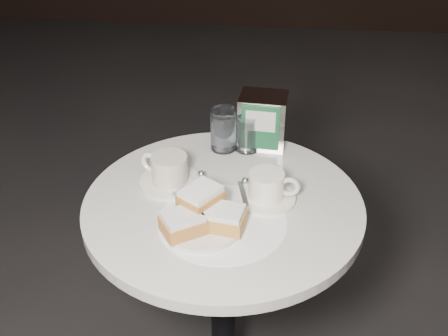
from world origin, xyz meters
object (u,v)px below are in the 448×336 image
Objects in this scene: cafe_table at (223,260)px; water_glass_left at (224,130)px; beignet_plate at (202,217)px; coffee_cup_right at (267,189)px; napkin_dispenser at (263,120)px; water_glass_right at (247,133)px; coffee_cup_left at (169,172)px.

cafe_table is 0.36m from water_glass_left.
cafe_table is 0.26m from beignet_plate.
coffee_cup_right is 1.04× the size of napkin_dispenser.
cafe_table is 0.41m from napkin_dispenser.
water_glass_right is at bearing 77.95° from beignet_plate.
water_glass_left is (0.12, 0.19, 0.02)m from coffee_cup_left.
water_glass_right is (-0.06, 0.24, 0.02)m from coffee_cup_right.
water_glass_left is at bearing 95.49° from cafe_table.
beignet_plate is 0.38m from water_glass_right.
water_glass_left is (0.01, 0.37, 0.03)m from beignet_plate.
water_glass_right is (0.08, 0.37, 0.02)m from beignet_plate.
water_glass_left reaches higher than coffee_cup_right.
water_glass_right is (0.19, 0.20, 0.02)m from coffee_cup_left.
water_glass_left is at bearing -178.63° from water_glass_right.
beignet_plate is at bearing -102.05° from water_glass_right.
coffee_cup_right is at bearing 41.97° from beignet_plate.
beignet_plate is 0.19m from coffee_cup_right.
beignet_plate is at bearing -101.69° from napkin_dispenser.
water_glass_right is (0.04, 0.26, 0.25)m from cafe_table.
coffee_cup_left is 1.31× the size of coffee_cup_right.
beignet_plate is (-0.04, -0.11, 0.23)m from cafe_table.
beignet_plate reaches higher than cafe_table.
napkin_dispenser is (-0.02, 0.27, 0.04)m from coffee_cup_right.
coffee_cup_left is at bearing -133.98° from water_glass_right.
coffee_cup_left is 1.37× the size of napkin_dispenser.
napkin_dispenser is (0.23, 0.23, 0.04)m from coffee_cup_left.
coffee_cup_left is at bearing 171.70° from coffee_cup_right.
water_glass_right reaches higher than coffee_cup_right.
cafe_table is 6.75× the size of water_glass_right.
coffee_cup_left is at bearing -122.11° from water_glass_left.
napkin_dispenser is (0.11, 0.03, 0.02)m from water_glass_left.
cafe_table is 3.23× the size of beignet_plate.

